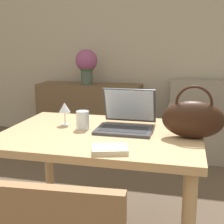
{
  "coord_description": "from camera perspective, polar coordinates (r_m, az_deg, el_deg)",
  "views": [
    {
      "loc": [
        0.43,
        -0.92,
        1.28
      ],
      "look_at": [
        0.04,
        0.72,
        0.9
      ],
      "focal_mm": 50.0,
      "sensor_mm": 36.0,
      "label": 1
    }
  ],
  "objects": [
    {
      "name": "flower_vase",
      "position": [
        4.05,
        -4.68,
        8.81
      ],
      "size": [
        0.28,
        0.28,
        0.45
      ],
      "color": "#47564C",
      "rests_on": "sideboard"
    },
    {
      "name": "dining_table",
      "position": [
        1.81,
        -1.92,
        -6.96
      ],
      "size": [
        1.12,
        0.81,
        0.78
      ],
      "color": "tan",
      "rests_on": "ground_plane"
    },
    {
      "name": "wine_glass",
      "position": [
        1.93,
        -8.65,
        0.63
      ],
      "size": [
        0.07,
        0.07,
        0.14
      ],
      "color": "silver",
      "rests_on": "dining_table"
    },
    {
      "name": "sideboard",
      "position": [
        4.18,
        -4.1,
        0.04
      ],
      "size": [
        1.37,
        0.4,
        0.75
      ],
      "color": "brown",
      "rests_on": "ground_plane"
    },
    {
      "name": "wall_back",
      "position": [
        4.22,
        7.79,
        13.45
      ],
      "size": [
        10.0,
        0.06,
        2.7
      ],
      "color": "#BCB29E",
      "rests_on": "ground_plane"
    },
    {
      "name": "book",
      "position": [
        1.46,
        -0.42,
        -6.86
      ],
      "size": [
        0.19,
        0.16,
        0.02
      ],
      "rotation": [
        0.0,
        0.0,
        0.29
      ],
      "color": "beige",
      "rests_on": "dining_table"
    },
    {
      "name": "handbag",
      "position": [
        1.7,
        14.6,
        -1.21
      ],
      "size": [
        0.32,
        0.14,
        0.28
      ],
      "color": "black",
      "rests_on": "dining_table"
    },
    {
      "name": "drinking_glass",
      "position": [
        1.83,
        -5.38,
        -1.49
      ],
      "size": [
        0.08,
        0.08,
        0.11
      ],
      "color": "silver",
      "rests_on": "dining_table"
    },
    {
      "name": "laptop",
      "position": [
        1.85,
        2.72,
        -1.1
      ],
      "size": [
        0.32,
        0.32,
        0.23
      ],
      "color": "#38383D",
      "rests_on": "dining_table"
    }
  ]
}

